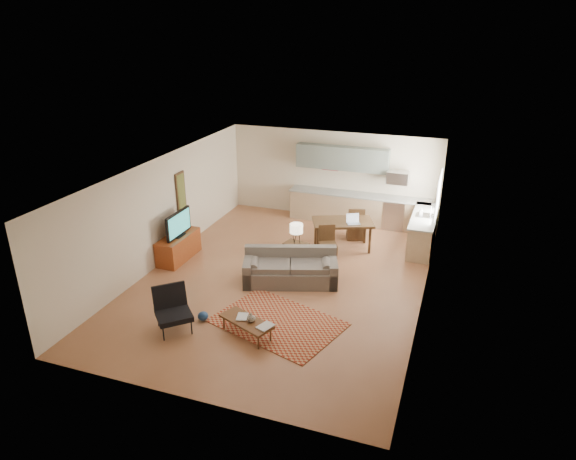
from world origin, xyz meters
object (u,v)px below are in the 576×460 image
at_px(tv_credenza, 179,247).
at_px(armchair, 173,311).
at_px(console_table, 296,255).
at_px(dining_table, 342,235).
at_px(sofa, 290,267).
at_px(coffee_table, 247,328).

bearing_deg(tv_credenza, armchair, -61.00).
height_order(console_table, dining_table, dining_table).
xyz_separation_m(console_table, dining_table, (0.81, 1.51, 0.07)).
distance_m(console_table, dining_table, 1.71).
bearing_deg(dining_table, console_table, -140.35).
relative_size(sofa, dining_table, 1.44).
bearing_deg(armchair, coffee_table, -30.97).
distance_m(armchair, console_table, 3.75).
height_order(coffee_table, armchair, armchair).
height_order(sofa, dining_table, dining_table).
bearing_deg(sofa, console_table, 80.50).
relative_size(sofa, console_table, 3.44).
bearing_deg(console_table, sofa, -66.70).
height_order(sofa, tv_credenza, sofa).
xyz_separation_m(coffee_table, dining_table, (0.78, 4.67, 0.23)).
distance_m(armchair, dining_table, 5.45).
relative_size(armchair, tv_credenza, 0.63).
distance_m(sofa, console_table, 0.82).
bearing_deg(console_table, coffee_table, -75.03).
relative_size(tv_credenza, console_table, 2.13).
height_order(sofa, armchair, armchair).
bearing_deg(armchair, sofa, 17.06).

